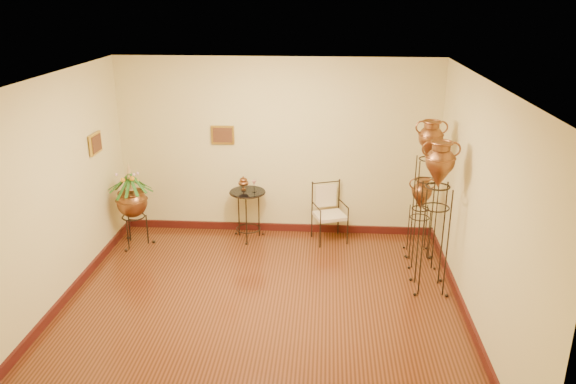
# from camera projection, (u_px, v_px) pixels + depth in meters

# --- Properties ---
(ground) EXTENTS (5.00, 5.00, 0.00)m
(ground) POSITION_uv_depth(u_px,v_px,m) (260.00, 311.00, 6.89)
(ground) COLOR brown
(ground) RESTS_ON ground
(room_shell) EXTENTS (5.02, 5.02, 2.81)m
(room_shell) POSITION_uv_depth(u_px,v_px,m) (257.00, 177.00, 6.31)
(room_shell) COLOR beige
(room_shell) RESTS_ON ground
(amphora_tall) EXTENTS (0.48, 0.48, 2.12)m
(amphora_tall) POSITION_uv_depth(u_px,v_px,m) (426.00, 193.00, 7.74)
(amphora_tall) COLOR black
(amphora_tall) RESTS_ON ground
(amphora_mid) EXTENTS (0.57, 0.57, 2.03)m
(amphora_mid) POSITION_uv_depth(u_px,v_px,m) (435.00, 217.00, 7.07)
(amphora_mid) COLOR black
(amphora_mid) RESTS_ON ground
(amphora_short) EXTENTS (0.44, 0.44, 1.21)m
(amphora_short) POSITION_uv_depth(u_px,v_px,m) (420.00, 216.00, 8.20)
(amphora_short) COLOR black
(amphora_short) RESTS_ON ground
(planter_urn) EXTENTS (0.86, 0.86, 1.35)m
(planter_urn) POSITION_uv_depth(u_px,v_px,m) (132.00, 199.00, 8.45)
(planter_urn) COLOR black
(planter_urn) RESTS_ON ground
(armchair) EXTENTS (0.65, 0.63, 0.92)m
(armchair) POSITION_uv_depth(u_px,v_px,m) (330.00, 213.00, 8.69)
(armchair) COLOR black
(armchair) RESTS_ON ground
(side_table) EXTENTS (0.70, 0.70, 1.00)m
(side_table) POSITION_uv_depth(u_px,v_px,m) (248.00, 214.00, 8.79)
(side_table) COLOR black
(side_table) RESTS_ON ground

